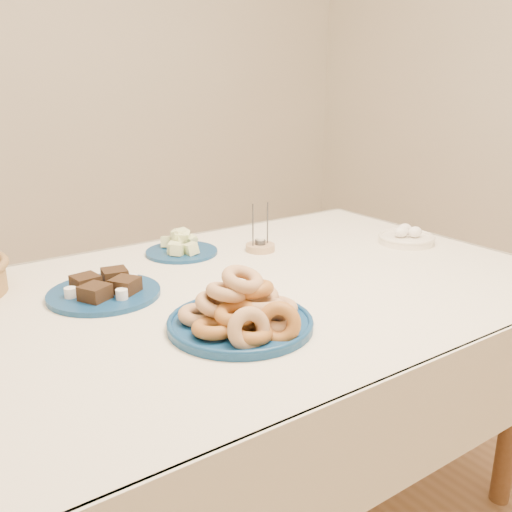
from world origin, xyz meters
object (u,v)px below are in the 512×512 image
Objects in this scene: candle_holder at (260,246)px; egg_bowl at (406,237)px; dining_table at (245,324)px; brownie_plate at (105,290)px; donut_platter at (242,314)px; melon_plate at (181,247)px.

egg_bowl is (0.45, -0.21, 0.00)m from candle_holder.
dining_table is 5.05× the size of brownie_plate.
donut_platter is 2.59× the size of candle_holder.
candle_holder is (0.38, 0.46, -0.02)m from donut_platter.
candle_holder is (0.55, 0.09, -0.00)m from brownie_plate.
dining_table is at bearing -132.38° from candle_holder.
melon_plate is 0.75m from egg_bowl.
egg_bowl is at bearing -6.68° from brownie_plate.
donut_platter is 0.87m from egg_bowl.
candle_holder reaches higher than melon_plate.
brownie_plate reaches higher than dining_table.
egg_bowl is (0.68, 0.04, 0.13)m from dining_table.
brownie_plate is 2.16× the size of candle_holder.
dining_table is 0.39m from melon_plate.
dining_table is 0.36m from candle_holder.
candle_holder is at bearing 50.58° from donut_platter.
donut_platter is (-0.15, -0.21, 0.14)m from dining_table.
donut_platter is 1.62× the size of melon_plate.
candle_holder reaches higher than egg_bowl.
brownie_plate is (-0.33, 0.15, 0.12)m from dining_table.
dining_table is 0.69m from egg_bowl.
melon_plate is 1.59× the size of candle_holder.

